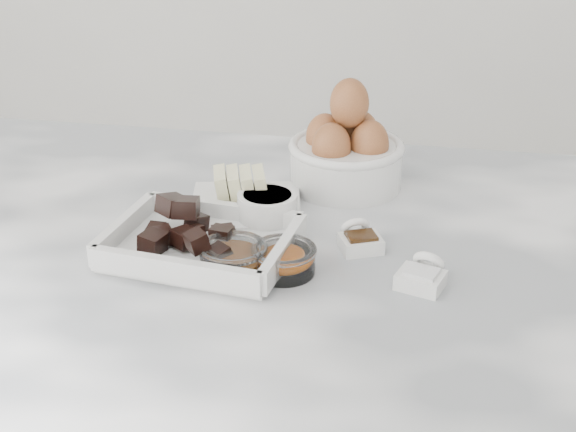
% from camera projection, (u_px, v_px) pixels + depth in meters
% --- Properties ---
extents(marble_slab, '(1.20, 0.80, 0.04)m').
position_uv_depth(marble_slab, '(267.00, 271.00, 0.96)').
color(marble_slab, white).
rests_on(marble_slab, cabinet).
extents(chocolate_dish, '(0.23, 0.19, 0.06)m').
position_uv_depth(chocolate_dish, '(201.00, 237.00, 0.94)').
color(chocolate_dish, white).
rests_on(chocolate_dish, marble_slab).
extents(butter_plate, '(0.17, 0.17, 0.06)m').
position_uv_depth(butter_plate, '(244.00, 199.00, 1.04)').
color(butter_plate, white).
rests_on(butter_plate, marble_slab).
extents(sugar_ramekin, '(0.08, 0.08, 0.05)m').
position_uv_depth(sugar_ramekin, '(267.00, 209.00, 1.01)').
color(sugar_ramekin, white).
rests_on(sugar_ramekin, marble_slab).
extents(egg_bowl, '(0.16, 0.16, 0.15)m').
position_uv_depth(egg_bowl, '(346.00, 152.00, 1.11)').
color(egg_bowl, white).
rests_on(egg_bowl, marble_slab).
extents(honey_bowl, '(0.08, 0.08, 0.03)m').
position_uv_depth(honey_bowl, '(233.00, 258.00, 0.91)').
color(honey_bowl, white).
rests_on(honey_bowl, marble_slab).
extents(zest_bowl, '(0.08, 0.08, 0.03)m').
position_uv_depth(zest_bowl, '(284.00, 259.00, 0.90)').
color(zest_bowl, white).
rests_on(zest_bowl, marble_slab).
extents(vanilla_spoon, '(0.06, 0.07, 0.04)m').
position_uv_depth(vanilla_spoon, '(359.00, 239.00, 0.96)').
color(vanilla_spoon, white).
rests_on(vanilla_spoon, marble_slab).
extents(salt_spoon, '(0.06, 0.07, 0.04)m').
position_uv_depth(salt_spoon, '(423.00, 275.00, 0.88)').
color(salt_spoon, white).
rests_on(salt_spoon, marble_slab).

